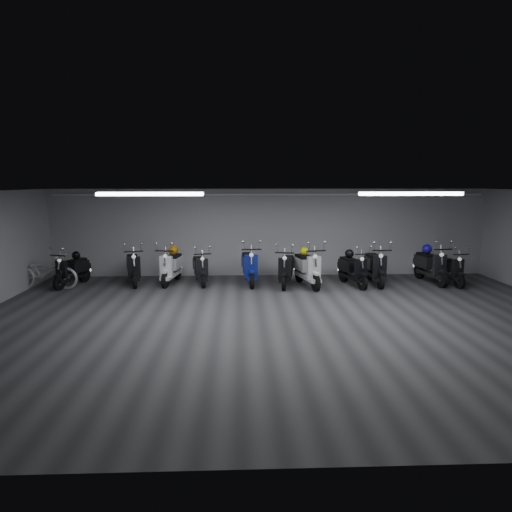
{
  "coord_description": "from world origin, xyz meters",
  "views": [
    {
      "loc": [
        -0.99,
        -9.28,
        3.0
      ],
      "look_at": [
        -0.54,
        2.5,
        1.05
      ],
      "focal_mm": 31.28,
      "sensor_mm": 36.0,
      "label": 1
    }
  ],
  "objects_px": {
    "scooter_7": "(353,264)",
    "scooter_10": "(449,264)",
    "scooter_8": "(375,262)",
    "scooter_9": "(431,260)",
    "helmet_1": "(76,255)",
    "helmet_4": "(427,249)",
    "scooter_2": "(171,262)",
    "scooter_5": "(286,264)",
    "scooter_0": "(71,265)",
    "scooter_4": "(249,261)",
    "helmet_0": "(173,250)",
    "helmet_3": "(304,251)",
    "helmet_2": "(349,254)",
    "scooter_6": "(307,263)",
    "bicycle": "(45,268)",
    "scooter_1": "(133,262)",
    "scooter_3": "(200,264)"
  },
  "relations": [
    {
      "from": "scooter_0",
      "to": "helmet_0",
      "type": "xyz_separation_m",
      "value": [
        2.89,
        0.47,
        0.36
      ]
    },
    {
      "from": "scooter_8",
      "to": "scooter_9",
      "type": "xyz_separation_m",
      "value": [
        1.72,
        0.12,
        0.0
      ]
    },
    {
      "from": "scooter_5",
      "to": "scooter_1",
      "type": "bearing_deg",
      "value": -173.14
    },
    {
      "from": "scooter_2",
      "to": "scooter_5",
      "type": "height_order",
      "value": "scooter_2"
    },
    {
      "from": "helmet_1",
      "to": "scooter_6",
      "type": "bearing_deg",
      "value": -4.34
    },
    {
      "from": "helmet_2",
      "to": "scooter_7",
      "type": "bearing_deg",
      "value": -75.35
    },
    {
      "from": "scooter_4",
      "to": "scooter_0",
      "type": "bearing_deg",
      "value": 176.39
    },
    {
      "from": "scooter_5",
      "to": "helmet_4",
      "type": "relative_size",
      "value": 6.17
    },
    {
      "from": "scooter_4",
      "to": "helmet_0",
      "type": "height_order",
      "value": "scooter_4"
    },
    {
      "from": "scooter_5",
      "to": "helmet_1",
      "type": "bearing_deg",
      "value": -172.04
    },
    {
      "from": "scooter_0",
      "to": "helmet_4",
      "type": "xyz_separation_m",
      "value": [
        10.6,
        0.27,
        0.39
      ]
    },
    {
      "from": "scooter_9",
      "to": "helmet_4",
      "type": "height_order",
      "value": "scooter_9"
    },
    {
      "from": "scooter_8",
      "to": "helmet_2",
      "type": "distance_m",
      "value": 0.81
    },
    {
      "from": "scooter_2",
      "to": "helmet_2",
      "type": "height_order",
      "value": "scooter_2"
    },
    {
      "from": "helmet_1",
      "to": "helmet_3",
      "type": "height_order",
      "value": "helmet_3"
    },
    {
      "from": "scooter_2",
      "to": "helmet_0",
      "type": "height_order",
      "value": "scooter_2"
    },
    {
      "from": "scooter_1",
      "to": "scooter_9",
      "type": "relative_size",
      "value": 0.96
    },
    {
      "from": "scooter_7",
      "to": "scooter_10",
      "type": "distance_m",
      "value": 2.88
    },
    {
      "from": "scooter_3",
      "to": "scooter_8",
      "type": "relative_size",
      "value": 0.89
    },
    {
      "from": "scooter_4",
      "to": "helmet_1",
      "type": "height_order",
      "value": "scooter_4"
    },
    {
      "from": "helmet_1",
      "to": "helmet_4",
      "type": "height_order",
      "value": "helmet_4"
    },
    {
      "from": "scooter_0",
      "to": "scooter_5",
      "type": "distance_m",
      "value": 6.26
    },
    {
      "from": "bicycle",
      "to": "scooter_0",
      "type": "bearing_deg",
      "value": -59.16
    },
    {
      "from": "scooter_0",
      "to": "helmet_3",
      "type": "height_order",
      "value": "scooter_0"
    },
    {
      "from": "helmet_4",
      "to": "scooter_3",
      "type": "bearing_deg",
      "value": -178.86
    },
    {
      "from": "scooter_10",
      "to": "helmet_1",
      "type": "height_order",
      "value": "scooter_10"
    },
    {
      "from": "scooter_1",
      "to": "scooter_3",
      "type": "xyz_separation_m",
      "value": [
        1.99,
        -0.06,
        -0.05
      ]
    },
    {
      "from": "scooter_4",
      "to": "bicycle",
      "type": "relative_size",
      "value": 1.02
    },
    {
      "from": "scooter_2",
      "to": "helmet_1",
      "type": "bearing_deg",
      "value": -170.68
    },
    {
      "from": "helmet_3",
      "to": "helmet_4",
      "type": "height_order",
      "value": "helmet_4"
    },
    {
      "from": "scooter_7",
      "to": "scooter_9",
      "type": "xyz_separation_m",
      "value": [
        2.43,
        0.29,
        0.05
      ]
    },
    {
      "from": "scooter_9",
      "to": "helmet_0",
      "type": "height_order",
      "value": "scooter_9"
    },
    {
      "from": "bicycle",
      "to": "helmet_4",
      "type": "height_order",
      "value": "bicycle"
    },
    {
      "from": "scooter_9",
      "to": "helmet_0",
      "type": "xyz_separation_m",
      "value": [
        -7.74,
        0.45,
        0.29
      ]
    },
    {
      "from": "bicycle",
      "to": "helmet_2",
      "type": "distance_m",
      "value": 8.78
    },
    {
      "from": "helmet_0",
      "to": "scooter_10",
      "type": "bearing_deg",
      "value": -4.71
    },
    {
      "from": "scooter_8",
      "to": "helmet_4",
      "type": "relative_size",
      "value": 6.4
    },
    {
      "from": "helmet_2",
      "to": "helmet_4",
      "type": "xyz_separation_m",
      "value": [
        2.46,
        0.31,
        0.08
      ]
    },
    {
      "from": "scooter_5",
      "to": "scooter_6",
      "type": "height_order",
      "value": "scooter_6"
    },
    {
      "from": "scooter_2",
      "to": "helmet_1",
      "type": "relative_size",
      "value": 7.56
    },
    {
      "from": "scooter_3",
      "to": "bicycle",
      "type": "height_order",
      "value": "scooter_3"
    },
    {
      "from": "helmet_1",
      "to": "helmet_2",
      "type": "bearing_deg",
      "value": -1.84
    },
    {
      "from": "scooter_2",
      "to": "helmet_0",
      "type": "distance_m",
      "value": 0.4
    },
    {
      "from": "scooter_10",
      "to": "helmet_3",
      "type": "distance_m",
      "value": 4.31
    },
    {
      "from": "scooter_2",
      "to": "scooter_10",
      "type": "xyz_separation_m",
      "value": [
        8.23,
        -0.43,
        -0.06
      ]
    },
    {
      "from": "scooter_7",
      "to": "helmet_1",
      "type": "bearing_deg",
      "value": 161.9
    },
    {
      "from": "scooter_8",
      "to": "helmet_0",
      "type": "relative_size",
      "value": 6.36
    },
    {
      "from": "scooter_0",
      "to": "bicycle",
      "type": "xyz_separation_m",
      "value": [
        -0.63,
        -0.31,
        -0.02
      ]
    },
    {
      "from": "helmet_3",
      "to": "scooter_3",
      "type": "bearing_deg",
      "value": 176.72
    },
    {
      "from": "scooter_0",
      "to": "scooter_2",
      "type": "xyz_separation_m",
      "value": [
        2.85,
        0.22,
        0.06
      ]
    }
  ]
}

